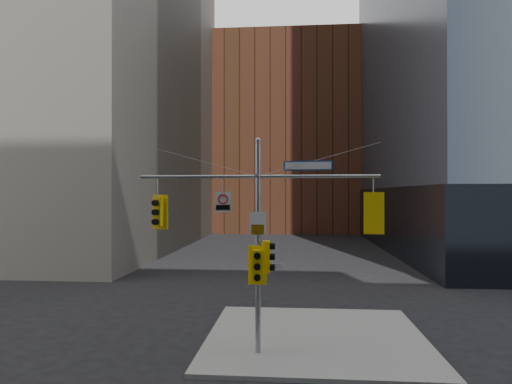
% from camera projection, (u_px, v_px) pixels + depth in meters
% --- Properties ---
extents(ground, '(160.00, 160.00, 0.00)m').
position_uv_depth(ground, '(252.00, 382.00, 13.14)').
color(ground, black).
rests_on(ground, ground).
extents(sidewalk_corner, '(8.00, 8.00, 0.15)m').
position_uv_depth(sidewalk_corner, '(316.00, 337.00, 16.96)').
color(sidewalk_corner, gray).
rests_on(sidewalk_corner, ground).
extents(brick_midrise, '(26.00, 20.00, 28.00)m').
position_uv_depth(brick_midrise, '(287.00, 139.00, 70.99)').
color(brick_midrise, brown).
rests_on(brick_midrise, ground).
extents(signal_assembly, '(8.00, 0.80, 7.30)m').
position_uv_depth(signal_assembly, '(258.00, 224.00, 15.15)').
color(signal_assembly, gray).
rests_on(signal_assembly, ground).
extents(traffic_light_west_arm, '(0.56, 0.51, 1.18)m').
position_uv_depth(traffic_light_west_arm, '(158.00, 212.00, 15.45)').
color(traffic_light_west_arm, yellow).
rests_on(traffic_light_west_arm, ground).
extents(traffic_light_east_arm, '(0.65, 0.53, 1.35)m').
position_uv_depth(traffic_light_east_arm, '(373.00, 213.00, 14.83)').
color(traffic_light_east_arm, yellow).
rests_on(traffic_light_east_arm, ground).
extents(traffic_light_pole_side, '(0.42, 0.36, 1.05)m').
position_uv_depth(traffic_light_pole_side, '(268.00, 257.00, 15.12)').
color(traffic_light_pole_side, yellow).
rests_on(traffic_light_pole_side, ground).
extents(traffic_light_pole_front, '(0.62, 0.50, 1.29)m').
position_uv_depth(traffic_light_pole_front, '(257.00, 266.00, 14.88)').
color(traffic_light_pole_front, yellow).
rests_on(traffic_light_pole_front, ground).
extents(street_sign_blade, '(1.61, 0.20, 0.31)m').
position_uv_depth(street_sign_blade, '(308.00, 166.00, 15.02)').
color(street_sign_blade, navy).
rests_on(street_sign_blade, ground).
extents(regulatory_sign_arm, '(0.55, 0.11, 0.69)m').
position_uv_depth(regulatory_sign_arm, '(223.00, 201.00, 15.23)').
color(regulatory_sign_arm, silver).
rests_on(regulatory_sign_arm, ground).
extents(regulatory_sign_pole, '(0.56, 0.07, 0.74)m').
position_uv_depth(regulatory_sign_pole, '(258.00, 224.00, 15.03)').
color(regulatory_sign_pole, silver).
rests_on(regulatory_sign_pole, ground).
extents(street_blade_ew, '(0.73, 0.05, 0.14)m').
position_uv_depth(street_blade_ew, '(271.00, 266.00, 15.11)').
color(street_blade_ew, silver).
rests_on(street_blade_ew, ground).
extents(street_blade_ns, '(0.08, 0.73, 0.15)m').
position_uv_depth(street_blade_ns, '(259.00, 268.00, 15.60)').
color(street_blade_ns, '#145926').
rests_on(street_blade_ns, ground).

